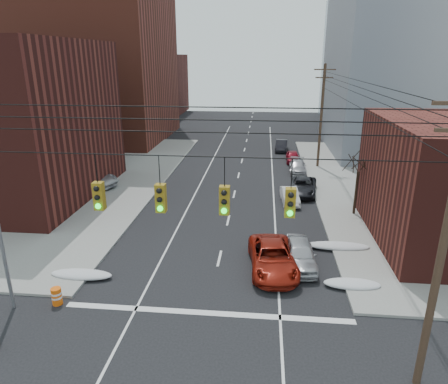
% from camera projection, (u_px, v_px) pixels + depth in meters
% --- Properties ---
extents(building_brick_tall, '(24.00, 20.00, 30.00)m').
position_uv_depth(building_brick_tall, '(77.00, 31.00, 55.67)').
color(building_brick_tall, maroon).
rests_on(building_brick_tall, ground).
extents(building_brick_far, '(22.00, 18.00, 12.00)m').
position_uv_depth(building_brick_far, '(128.00, 85.00, 83.25)').
color(building_brick_far, '#4A1A16').
rests_on(building_brick_far, ground).
extents(building_office, '(22.00, 20.00, 25.00)m').
position_uv_depth(building_office, '(428.00, 49.00, 48.38)').
color(building_office, gray).
rests_on(building_office, ground).
extents(building_glass, '(20.00, 18.00, 22.00)m').
position_uv_depth(building_glass, '(384.00, 60.00, 73.15)').
color(building_glass, gray).
rests_on(building_glass, ground).
extents(utility_pole_right, '(2.20, 0.28, 11.00)m').
position_uv_depth(utility_pole_right, '(443.00, 245.00, 13.22)').
color(utility_pole_right, '#473323').
rests_on(utility_pole_right, ground).
extents(utility_pole_far, '(2.20, 0.28, 11.00)m').
position_uv_depth(utility_pole_far, '(321.00, 115.00, 42.41)').
color(utility_pole_far, '#473323').
rests_on(utility_pole_far, ground).
extents(traffic_signals, '(17.00, 0.42, 2.02)m').
position_uv_depth(traffic_signals, '(192.00, 198.00, 13.54)').
color(traffic_signals, black).
rests_on(traffic_signals, ground).
extents(bare_tree, '(2.09, 2.20, 4.93)m').
position_uv_depth(bare_tree, '(356.00, 187.00, 30.25)').
color(bare_tree, black).
rests_on(bare_tree, ground).
extents(snow_nw, '(3.50, 1.08, 0.42)m').
position_uv_depth(snow_nw, '(81.00, 274.00, 22.17)').
color(snow_nw, silver).
rests_on(snow_nw, ground).
extents(snow_ne, '(3.00, 1.08, 0.42)m').
position_uv_depth(snow_ne, '(352.00, 284.00, 21.25)').
color(snow_ne, silver).
rests_on(snow_ne, ground).
extents(snow_east_far, '(4.00, 1.08, 0.42)m').
position_uv_depth(snow_east_far, '(338.00, 246.00, 25.49)').
color(snow_east_far, silver).
rests_on(snow_east_far, ground).
extents(red_pickup, '(3.07, 5.71, 1.52)m').
position_uv_depth(red_pickup, '(273.00, 258.00, 22.88)').
color(red_pickup, maroon).
rests_on(red_pickup, ground).
extents(parked_car_a, '(1.90, 4.40, 1.48)m').
position_uv_depth(parked_car_a, '(300.00, 254.00, 23.35)').
color(parked_car_a, '#B1B1B6').
rests_on(parked_car_a, ground).
extents(parked_car_b, '(1.57, 3.79, 1.22)m').
position_uv_depth(parked_car_b, '(290.00, 196.00, 33.38)').
color(parked_car_b, white).
rests_on(parked_car_b, ground).
extents(parked_car_c, '(2.95, 5.23, 1.38)m').
position_uv_depth(parked_car_c, '(303.00, 186.00, 35.57)').
color(parked_car_c, black).
rests_on(parked_car_c, ground).
extents(parked_car_d, '(1.88, 4.30, 1.23)m').
position_uv_depth(parked_car_d, '(298.00, 167.00, 42.24)').
color(parked_car_d, '#9F9FA3').
rests_on(parked_car_d, ground).
extents(parked_car_e, '(1.52, 3.73, 1.27)m').
position_uv_depth(parked_car_e, '(293.00, 157.00, 46.25)').
color(parked_car_e, maroon).
rests_on(parked_car_e, ground).
extents(parked_car_f, '(1.76, 4.25, 1.37)m').
position_uv_depth(parked_car_f, '(281.00, 145.00, 51.84)').
color(parked_car_f, black).
rests_on(parked_car_f, ground).
extents(lot_car_a, '(4.92, 3.28, 1.53)m').
position_uv_depth(lot_car_a, '(58.00, 191.00, 33.76)').
color(lot_car_a, white).
rests_on(lot_car_a, sidewalk_nw).
extents(lot_car_b, '(6.23, 4.47, 1.58)m').
position_uv_depth(lot_car_b, '(90.00, 178.00, 37.28)').
color(lot_car_b, '#ADADB2').
rests_on(lot_car_b, sidewalk_nw).
extents(lot_car_c, '(4.25, 1.85, 1.22)m').
position_uv_depth(lot_car_c, '(48.00, 185.00, 35.69)').
color(lot_car_c, black).
rests_on(lot_car_c, sidewalk_nw).
extents(lot_car_d, '(4.20, 2.02, 1.38)m').
position_uv_depth(lot_car_d, '(58.00, 163.00, 42.85)').
color(lot_car_d, '#9E9FA3').
rests_on(lot_car_d, sidewalk_nw).
extents(construction_barrel, '(0.55, 0.55, 0.89)m').
position_uv_depth(construction_barrel, '(57.00, 296.00, 19.75)').
color(construction_barrel, '#F15C0C').
rests_on(construction_barrel, ground).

